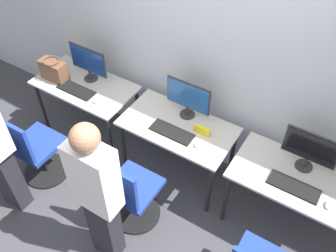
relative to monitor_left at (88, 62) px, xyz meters
name	(u,v)px	position (x,y,z in m)	size (l,w,h in m)	color
ground_plane	(162,191)	(1.18, -0.42, -0.95)	(20.00, 20.00, 0.00)	#3D3D42
wall_back	(204,45)	(1.18, 0.31, 0.45)	(12.00, 0.05, 2.80)	#B7BCC1
desk_left	(86,91)	(0.00, -0.11, -0.31)	(1.11, 0.60, 0.73)	#BCB7AD
monitor_left	(88,62)	(0.00, 0.00, 0.00)	(0.46, 0.15, 0.40)	#2D2D2D
keyboard_left	(76,90)	(0.00, -0.24, -0.21)	(0.43, 0.16, 0.02)	black
mouse_left	(96,100)	(0.29, -0.26, -0.21)	(0.06, 0.09, 0.03)	silver
office_chair_left	(35,152)	(-0.03, -0.92, -0.57)	(0.48, 0.48, 0.92)	black
desk_center	(178,132)	(1.18, -0.11, -0.31)	(1.11, 0.60, 0.73)	#BCB7AD
monitor_center	(188,98)	(1.18, 0.06, 0.00)	(0.46, 0.15, 0.40)	#2D2D2D
keyboard_center	(172,132)	(1.18, -0.23, -0.21)	(0.43, 0.16, 0.02)	black
mouse_center	(198,144)	(1.46, -0.23, -0.21)	(0.06, 0.09, 0.03)	silver
office_chair_center	(131,196)	(1.11, -0.83, -0.57)	(0.48, 0.48, 0.92)	black
person_center	(98,193)	(1.10, -1.19, -0.07)	(0.36, 0.21, 1.61)	#232328
desk_right	(295,185)	(2.36, -0.11, -0.31)	(1.11, 0.60, 0.73)	#BCB7AD
monitor_right	(310,149)	(2.36, 0.04, 0.00)	(0.46, 0.15, 0.40)	#2D2D2D
keyboard_right	(294,187)	(2.36, -0.22, -0.21)	(0.43, 0.16, 0.02)	black
mouse_right	(329,205)	(2.65, -0.25, -0.21)	(0.06, 0.09, 0.03)	silver
handbag	(54,70)	(-0.33, -0.20, -0.11)	(0.30, 0.18, 0.25)	brown
placard_center	(202,130)	(1.42, -0.08, -0.18)	(0.16, 0.03, 0.08)	yellow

